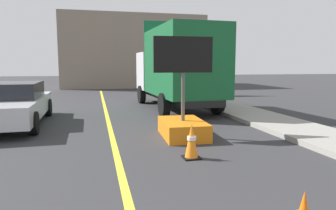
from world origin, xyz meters
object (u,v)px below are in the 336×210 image
Objects in this scene: highway_guide_sign at (173,43)px; traffic_cone_mid_lane at (192,141)px; pickup_car at (12,104)px; box_truck at (177,67)px; arrow_board_trailer at (183,119)px.

traffic_cone_mid_lane is at bearing -102.58° from highway_guide_sign.
pickup_car is at bearing -130.03° from highway_guide_sign.
pickup_car is 12.32m from highway_guide_sign.
box_truck is 1.38× the size of highway_guide_sign.
arrow_board_trailer is 5.61m from box_truck.
highway_guide_sign is at bearing 49.97° from pickup_car.
box_truck is at bearing 77.32° from traffic_cone_mid_lane.
box_truck is 7.16m from highway_guide_sign.
pickup_car reaches higher than traffic_cone_mid_lane.
pickup_car is (-6.22, -2.38, -1.16)m from box_truck.
traffic_cone_mid_lane is (-3.14, -14.06, -3.05)m from highway_guide_sign.
highway_guide_sign is 6.57× the size of traffic_cone_mid_lane.
highway_guide_sign is at bearing 77.13° from arrow_board_trailer.
arrow_board_trailer is at bearing 79.27° from traffic_cone_mid_lane.
box_truck reaches higher than traffic_cone_mid_lane.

